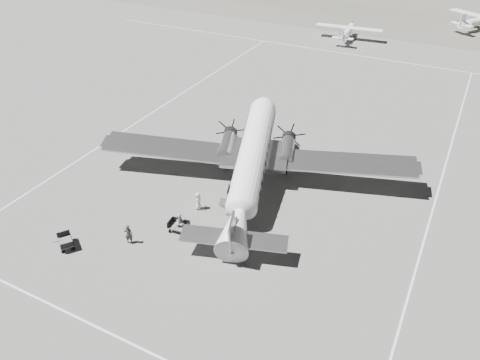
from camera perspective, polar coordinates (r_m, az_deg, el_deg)
name	(u,v)px	position (r m, az deg, el deg)	size (l,w,h in m)	color
ground	(257,213)	(36.22, 2.11, -4.10)	(260.00, 260.00, 0.00)	slate
taxi_line_near	(148,352)	(27.89, -11.19, -19.84)	(60.00, 0.15, 0.01)	silver
taxi_line_right	(418,263)	(34.19, 20.83, -9.48)	(0.15, 80.00, 0.01)	silver
taxi_line_left	(147,116)	(51.85, -11.31, 7.64)	(0.15, 60.00, 0.01)	silver
taxi_line_horizon	(380,59)	(70.69, 16.67, 13.97)	(90.00, 0.15, 0.01)	silver
dc3_airliner	(251,164)	(37.35, 1.41, 1.96)	(26.78, 18.58, 5.10)	#A7A7A9
light_plane_left	(348,33)	(77.80, 12.98, 17.07)	(10.36, 8.41, 2.15)	white
light_plane_right	(479,22)	(90.12, 27.15, 16.72)	(12.17, 9.88, 2.53)	white
baggage_cart_near	(179,227)	(34.56, -7.47, -5.65)	(1.55, 1.09, 0.87)	slate
baggage_cart_far	(66,242)	(35.18, -20.48, -7.07)	(1.52, 1.08, 0.86)	slate
ground_crew	(129,234)	(34.00, -13.43, -6.43)	(0.57, 0.37, 1.56)	#2F2F2F
ramp_agent	(180,223)	(34.33, -7.29, -5.18)	(0.77, 0.60, 1.58)	beige
passenger	(198,201)	(36.41, -5.13, -2.56)	(0.72, 0.47, 1.47)	#BCBCBA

